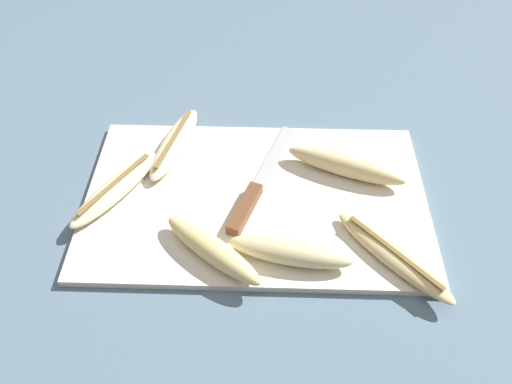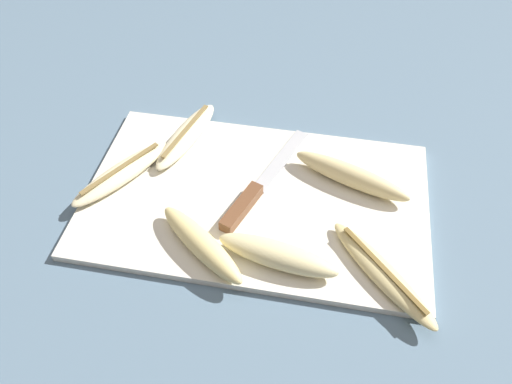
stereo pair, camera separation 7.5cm
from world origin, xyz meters
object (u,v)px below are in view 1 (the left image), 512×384
object	(u,v)px
banana_mellow_near	(346,166)
banana_golden_short	(213,250)
banana_bright_far	(175,143)
knife	(252,196)
banana_soft_right	(290,251)
banana_pale_long	(116,188)
banana_spotted_left	(394,256)

from	to	relation	value
banana_mellow_near	banana_golden_short	bearing A→B (deg)	-139.76
banana_mellow_near	banana_bright_far	world-z (taller)	banana_mellow_near
knife	banana_golden_short	world-z (taller)	banana_golden_short
knife	banana_soft_right	size ratio (longest dim) A/B	1.38
banana_bright_far	banana_golden_short	bearing A→B (deg)	-69.01
banana_mellow_near	banana_bright_far	distance (m)	0.28
banana_pale_long	banana_golden_short	size ratio (longest dim) A/B	1.14
banana_pale_long	banana_soft_right	size ratio (longest dim) A/B	1.02
banana_spotted_left	banana_golden_short	world-z (taller)	banana_golden_short
banana_pale_long	banana_golden_short	world-z (taller)	banana_golden_short
banana_golden_short	banana_soft_right	distance (m)	0.11
banana_bright_far	banana_soft_right	world-z (taller)	banana_soft_right
banana_spotted_left	banana_pale_long	distance (m)	0.42
knife	banana_soft_right	xyz separation A→B (m)	(0.06, -0.11, 0.01)
banana_spotted_left	banana_mellow_near	bearing A→B (deg)	107.41
banana_soft_right	banana_bright_far	bearing A→B (deg)	131.24
banana_pale_long	banana_golden_short	bearing A→B (deg)	-35.38
banana_mellow_near	banana_spotted_left	bearing A→B (deg)	-72.59
knife	banana_mellow_near	distance (m)	0.16
banana_mellow_near	banana_pale_long	bearing A→B (deg)	-171.46
banana_bright_far	banana_soft_right	xyz separation A→B (m)	(0.19, -0.21, 0.01)
banana_soft_right	banana_spotted_left	bearing A→B (deg)	0.49
banana_mellow_near	banana_soft_right	xyz separation A→B (m)	(-0.09, -0.16, -0.00)
banana_bright_far	banana_spotted_left	bearing A→B (deg)	-32.97
banana_pale_long	banana_mellow_near	bearing A→B (deg)	8.54
banana_mellow_near	banana_golden_short	size ratio (longest dim) A/B	1.22
banana_bright_far	banana_soft_right	distance (m)	0.28
knife	banana_soft_right	bearing A→B (deg)	-42.28
knife	banana_pale_long	size ratio (longest dim) A/B	1.35
knife	banana_mellow_near	xyz separation A→B (m)	(0.14, 0.06, 0.01)
banana_pale_long	banana_soft_right	world-z (taller)	banana_soft_right
knife	banana_bright_far	world-z (taller)	banana_bright_far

